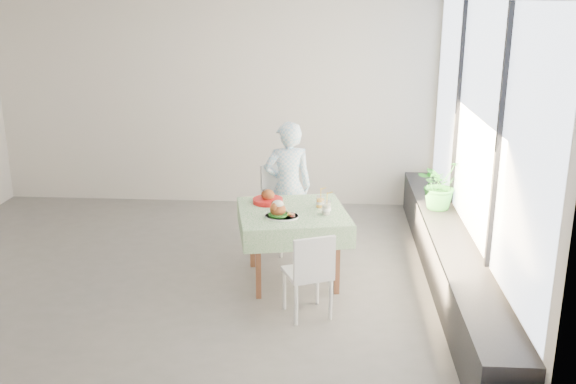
# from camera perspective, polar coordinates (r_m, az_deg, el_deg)

# --- Properties ---
(floor) EXTENTS (6.00, 6.00, 0.00)m
(floor) POSITION_cam_1_polar(r_m,az_deg,el_deg) (6.87, -9.94, -7.10)
(floor) COLOR #5C5A57
(floor) RESTS_ON ground
(wall_back) EXTENTS (6.00, 0.02, 2.80)m
(wall_back) POSITION_cam_1_polar(r_m,az_deg,el_deg) (8.84, -6.55, 7.90)
(wall_back) COLOR silver
(wall_back) RESTS_ON ground
(wall_front) EXTENTS (6.00, 0.02, 2.80)m
(wall_front) POSITION_cam_1_polar(r_m,az_deg,el_deg) (4.15, -19.05, -3.18)
(wall_front) COLOR silver
(wall_front) RESTS_ON ground
(wall_right) EXTENTS (0.02, 5.00, 2.80)m
(wall_right) POSITION_cam_1_polar(r_m,az_deg,el_deg) (6.38, 16.57, 3.86)
(wall_right) COLOR silver
(wall_right) RESTS_ON ground
(window_pane) EXTENTS (0.01, 4.80, 2.18)m
(window_pane) POSITION_cam_1_polar(r_m,az_deg,el_deg) (6.33, 16.49, 6.08)
(window_pane) COLOR #D1E0F9
(window_pane) RESTS_ON ground
(window_ledge) EXTENTS (0.40, 4.80, 0.50)m
(window_ledge) POSITION_cam_1_polar(r_m,az_deg,el_deg) (6.68, 14.07, -5.73)
(window_ledge) COLOR black
(window_ledge) RESTS_ON ground
(cafe_table) EXTENTS (1.23, 1.23, 0.74)m
(cafe_table) POSITION_cam_1_polar(r_m,az_deg,el_deg) (6.45, 0.41, -4.03)
(cafe_table) COLOR brown
(cafe_table) RESTS_ON ground
(chair_far) EXTENTS (0.63, 0.63, 0.96)m
(chair_far) POSITION_cam_1_polar(r_m,az_deg,el_deg) (7.30, -0.10, -2.84)
(chair_far) COLOR white
(chair_far) RESTS_ON ground
(chair_near) EXTENTS (0.50, 0.50, 0.80)m
(chair_near) POSITION_cam_1_polar(r_m,az_deg,el_deg) (5.82, 1.77, -8.69)
(chair_near) COLOR white
(chair_near) RESTS_ON ground
(diner) EXTENTS (0.61, 0.47, 1.48)m
(diner) POSITION_cam_1_polar(r_m,az_deg,el_deg) (7.14, 0.00, 0.45)
(diner) COLOR #90C6E7
(diner) RESTS_ON ground
(main_dish) EXTENTS (0.33, 0.33, 0.17)m
(main_dish) POSITION_cam_1_polar(r_m,az_deg,el_deg) (6.14, -0.74, -1.77)
(main_dish) COLOR white
(main_dish) RESTS_ON cafe_table
(juice_cup_orange) EXTENTS (0.09, 0.09, 0.24)m
(juice_cup_orange) POSITION_cam_1_polar(r_m,az_deg,el_deg) (6.44, 2.87, -0.90)
(juice_cup_orange) COLOR white
(juice_cup_orange) RESTS_ON cafe_table
(juice_cup_lemonade) EXTENTS (0.09, 0.09, 0.26)m
(juice_cup_lemonade) POSITION_cam_1_polar(r_m,az_deg,el_deg) (6.23, 3.42, -1.45)
(juice_cup_lemonade) COLOR white
(juice_cup_lemonade) RESTS_ON cafe_table
(second_dish) EXTENTS (0.31, 0.31, 0.15)m
(second_dish) POSITION_cam_1_polar(r_m,az_deg,el_deg) (6.57, -1.81, -0.63)
(second_dish) COLOR red
(second_dish) RESTS_ON cafe_table
(potted_plant) EXTENTS (0.67, 0.67, 0.57)m
(potted_plant) POSITION_cam_1_polar(r_m,az_deg,el_deg) (7.31, 13.34, 0.71)
(potted_plant) COLOR #27762D
(potted_plant) RESTS_ON window_ledge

